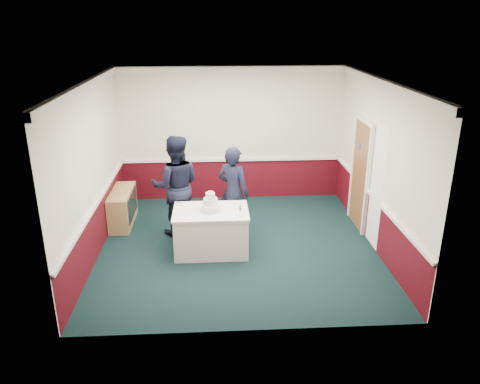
{
  "coord_description": "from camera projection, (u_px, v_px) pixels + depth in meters",
  "views": [
    {
      "loc": [
        -0.42,
        -7.75,
        3.99
      ],
      "look_at": [
        0.04,
        -0.1,
        1.1
      ],
      "focal_mm": 35.0,
      "sensor_mm": 36.0,
      "label": 1
    }
  ],
  "objects": [
    {
      "name": "ground",
      "position": [
        238.0,
        246.0,
        8.66
      ],
      "size": [
        5.0,
        5.0,
        0.0
      ],
      "primitive_type": "plane",
      "color": "black",
      "rests_on": "ground"
    },
    {
      "name": "wedding_cake",
      "position": [
        211.0,
        205.0,
        8.17
      ],
      "size": [
        0.35,
        0.35,
        0.36
      ],
      "color": "white",
      "rests_on": "cake_table"
    },
    {
      "name": "person_woman",
      "position": [
        233.0,
        192.0,
        8.81
      ],
      "size": [
        0.77,
        0.7,
        1.76
      ],
      "primitive_type": "imported",
      "rotation": [
        0.0,
        0.0,
        2.57
      ],
      "color": "black",
      "rests_on": "ground"
    },
    {
      "name": "room_shell",
      "position": [
        240.0,
        134.0,
        8.55
      ],
      "size": [
        5.0,
        5.0,
        3.0
      ],
      "color": "silver",
      "rests_on": "ground"
    },
    {
      "name": "sideboard",
      "position": [
        123.0,
        207.0,
        9.49
      ],
      "size": [
        0.41,
        1.2,
        0.7
      ],
      "color": "#A67D50",
      "rests_on": "ground"
    },
    {
      "name": "person_man",
      "position": [
        176.0,
        186.0,
        8.84
      ],
      "size": [
        0.99,
        0.79,
        1.95
      ],
      "primitive_type": "imported",
      "rotation": [
        0.0,
        0.0,
        3.19
      ],
      "color": "black",
      "rests_on": "ground"
    },
    {
      "name": "cake_knife",
      "position": [
        209.0,
        215.0,
        8.01
      ],
      "size": [
        0.1,
        0.21,
        0.0
      ],
      "primitive_type": "cube",
      "rotation": [
        0.0,
        0.0,
        0.42
      ],
      "color": "silver",
      "rests_on": "cake_table"
    },
    {
      "name": "cake_table",
      "position": [
        211.0,
        230.0,
        8.34
      ],
      "size": [
        1.32,
        0.92,
        0.79
      ],
      "color": "white",
      "rests_on": "ground"
    },
    {
      "name": "champagne_flute",
      "position": [
        240.0,
        209.0,
        7.92
      ],
      "size": [
        0.05,
        0.05,
        0.21
      ],
      "color": "silver",
      "rests_on": "cake_table"
    }
  ]
}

